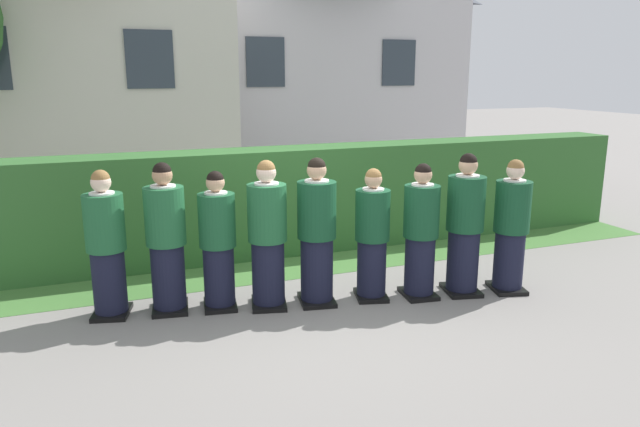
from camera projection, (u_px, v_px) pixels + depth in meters
ground_plane at (320, 301)px, 6.93m from camera, size 60.00×60.00×0.00m
student_front_row_0 at (106, 248)px, 6.37m from camera, size 0.48×0.54×1.61m
student_front_row_1 at (166, 242)px, 6.49m from camera, size 0.45×0.53×1.67m
student_front_row_2 at (218, 244)px, 6.59m from camera, size 0.42×0.50×1.56m
student_front_row_3 at (268, 238)px, 6.62m from camera, size 0.49×0.57×1.67m
student_front_row_4 at (317, 235)px, 6.72m from camera, size 0.47×0.54×1.69m
student_front_row_5 at (372, 238)px, 6.88m from camera, size 0.46×0.52×1.54m
student_front_row_6 at (421, 234)px, 6.92m from camera, size 0.42×0.53×1.59m
student_front_row_7 at (465, 228)px, 7.03m from camera, size 0.49×0.57×1.69m
student_front_row_8 at (511, 229)px, 7.11m from camera, size 0.48×0.55×1.61m
hedge at (269, 202)px, 8.61m from camera, size 11.98×0.70×1.53m
school_building_main at (303, 37)px, 15.90m from camera, size 8.02×4.65×6.81m
school_building_annex at (69, 37)px, 12.81m from camera, size 6.73×4.68×6.47m
lawn_strip at (286, 268)px, 8.07m from camera, size 11.98×0.90×0.01m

